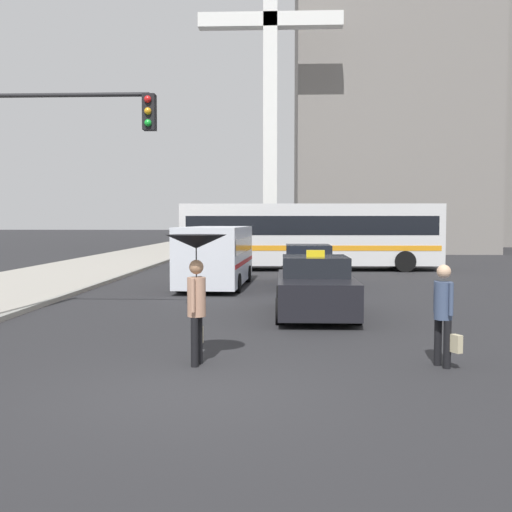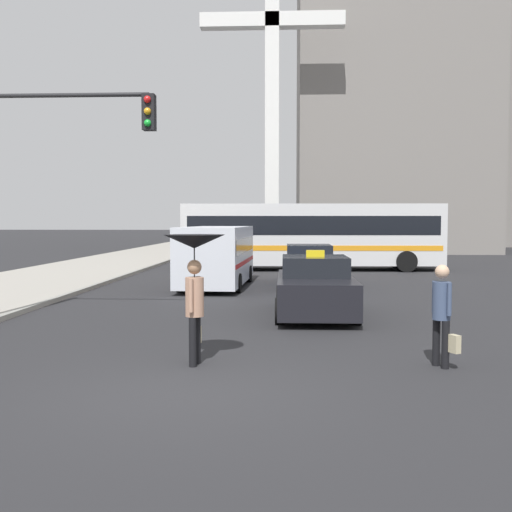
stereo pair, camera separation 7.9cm
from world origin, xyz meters
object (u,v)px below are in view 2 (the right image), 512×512
at_px(taxi, 315,288).
at_px(ambulance_van, 217,253).
at_px(pedestrian_man, 442,310).
at_px(city_bus, 311,233).
at_px(traffic_light, 56,155).
at_px(pedestrian_with_umbrella, 194,262).
at_px(monument_cross, 272,72).
at_px(sedan_red, 309,266).

height_order(taxi, ambulance_van, ambulance_van).
distance_m(taxi, pedestrian_man, 5.41).
distance_m(city_bus, traffic_light, 16.42).
xyz_separation_m(ambulance_van, pedestrian_with_umbrella, (0.94, -11.46, 0.48)).
relative_size(city_bus, traffic_light, 2.23).
bearing_deg(pedestrian_with_umbrella, traffic_light, 52.85).
xyz_separation_m(taxi, pedestrian_man, (1.74, -5.12, 0.24)).
distance_m(ambulance_van, monument_cross, 21.17).
bearing_deg(ambulance_van, pedestrian_with_umbrella, 97.20).
distance_m(taxi, pedestrian_with_umbrella, 5.69).
distance_m(city_bus, monument_cross, 14.88).
relative_size(sedan_red, ambulance_van, 0.82).
bearing_deg(city_bus, pedestrian_man, 2.16).
relative_size(sedan_red, pedestrian_with_umbrella, 2.25).
bearing_deg(pedestrian_with_umbrella, pedestrian_man, -79.49).
relative_size(sedan_red, pedestrian_man, 2.90).
relative_size(taxi, sedan_red, 0.87).
bearing_deg(monument_cross, pedestrian_man, -83.64).
bearing_deg(pedestrian_man, monument_cross, 161.45).
xyz_separation_m(sedan_red, pedestrian_man, (1.60, -12.05, 0.23)).
bearing_deg(city_bus, monument_cross, -170.38).
relative_size(ambulance_van, pedestrian_with_umbrella, 2.74).
height_order(city_bus, monument_cross, monument_cross).
bearing_deg(sedan_red, taxi, 88.86).
distance_m(city_bus, pedestrian_with_umbrella, 19.18).
bearing_deg(city_bus, pedestrian_with_umbrella, -9.60).
height_order(sedan_red, city_bus, city_bus).
xyz_separation_m(sedan_red, monument_cross, (-1.70, 17.54, 11.23)).
bearing_deg(pedestrian_man, sedan_red, 162.64).
xyz_separation_m(ambulance_van, monument_cross, (1.55, 18.17, 10.74)).
xyz_separation_m(ambulance_van, city_bus, (3.65, 7.53, 0.55)).
bearing_deg(ambulance_van, pedestrian_man, 115.54).
bearing_deg(traffic_light, pedestrian_man, -27.53).
xyz_separation_m(traffic_light, monument_cross, (4.37, 25.59, 8.09)).
bearing_deg(sedan_red, traffic_light, 52.98).
relative_size(pedestrian_with_umbrella, traffic_light, 0.38).
height_order(taxi, pedestrian_with_umbrella, pedestrian_with_umbrella).
bearing_deg(taxi, ambulance_van, -63.65).
xyz_separation_m(pedestrian_with_umbrella, pedestrian_man, (3.91, 0.04, -0.74)).
distance_m(ambulance_van, traffic_light, 8.36).
distance_m(pedestrian_with_umbrella, monument_cross, 31.36).
relative_size(city_bus, monument_cross, 0.58).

